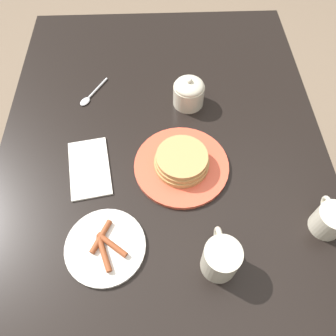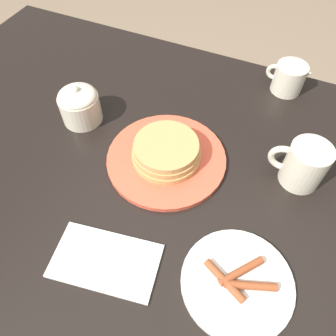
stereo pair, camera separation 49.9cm
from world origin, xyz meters
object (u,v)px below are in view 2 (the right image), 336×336
sugar_bowl (80,105)px  napkin (106,261)px  side_plate_bacon (237,282)px  creamer_pitcher (289,78)px  pancake_plate (166,155)px  coffee_mug (304,164)px

sugar_bowl → napkin: 0.38m
side_plate_bacon → napkin: side_plate_bacon is taller
creamer_pitcher → pancake_plate: bearing=61.1°
sugar_bowl → napkin: (-0.23, 0.29, -0.04)m
pancake_plate → coffee_mug: 0.28m
pancake_plate → sugar_bowl: bearing=-8.4°
coffee_mug → napkin: bearing=49.4°
creamer_pitcher → sugar_bowl: size_ratio=1.14×
side_plate_bacon → sugar_bowl: size_ratio=1.96×
side_plate_bacon → sugar_bowl: 0.52m
sugar_bowl → pancake_plate: bearing=171.6°
creamer_pitcher → napkin: (0.19, 0.60, -0.04)m
side_plate_bacon → sugar_bowl: bearing=-26.6°
side_plate_bacon → sugar_bowl: (0.46, -0.23, 0.04)m
side_plate_bacon → creamer_pitcher: bearing=-86.6°
pancake_plate → sugar_bowl: size_ratio=2.64×
pancake_plate → sugar_bowl: (0.24, -0.04, 0.03)m
pancake_plate → side_plate_bacon: (-0.22, 0.20, -0.01)m
coffee_mug → creamer_pitcher: 0.29m
side_plate_bacon → creamer_pitcher: 0.54m
side_plate_bacon → coffee_mug: size_ratio=1.66×
side_plate_bacon → coffee_mug: coffee_mug is taller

